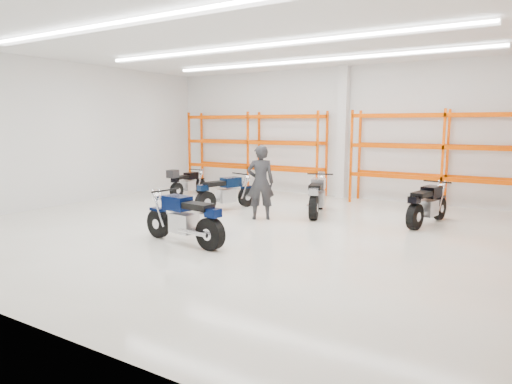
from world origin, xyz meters
The scene contains 11 objects.
ground centered at (0.00, 0.00, 0.00)m, with size 14.00×14.00×0.00m, color beige.
room_shell centered at (0.00, 0.03, 3.28)m, with size 14.02×12.02×4.51m.
motorcycle_main centered at (-0.48, -1.89, 0.53)m, with size 2.30×0.77×1.13m.
motorcycle_back_a centered at (-4.77, 3.13, 0.48)m, with size 0.62×1.94×1.00m.
motorcycle_back_b centered at (-2.10, 1.73, 0.50)m, with size 0.96×2.12×1.07m.
motorcycle_back_c centered at (0.56, 2.51, 0.52)m, with size 0.94×2.22×1.12m.
motorcycle_back_d centered at (3.47, 2.77, 0.50)m, with size 0.83×2.18×1.08m.
standing_man centered at (-0.50, 1.19, 1.00)m, with size 0.73×0.48×2.00m, color black.
structural_column centered at (0.00, 5.82, 2.25)m, with size 0.32×0.32×4.50m, color white.
pallet_racking_back_left centered at (-3.40, 5.48, 1.79)m, with size 5.67×0.87×3.00m.
pallet_racking_back_right centered at (3.40, 5.48, 1.79)m, with size 5.67×0.87×3.00m.
Camera 1 is at (5.76, -9.17, 2.55)m, focal length 32.00 mm.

